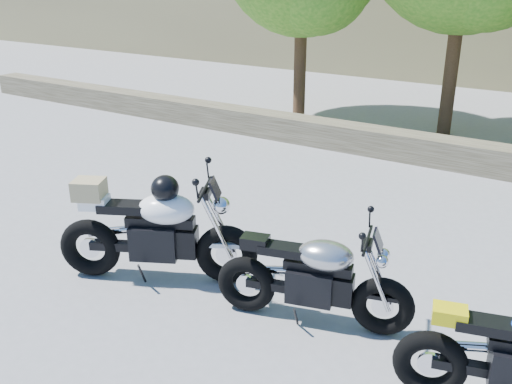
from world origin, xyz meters
TOP-DOWN VIEW (x-y plane):
  - ground at (0.00, 0.00)m, footprint 90.00×90.00m
  - stone_wall at (0.00, 5.50)m, footprint 22.00×0.55m
  - silver_bike at (1.57, -0.10)m, footprint 1.97×0.76m
  - white_bike at (-0.33, -0.28)m, footprint 2.12×1.17m

SIDE VIEW (x-z plane):
  - ground at x=0.00m, z-range 0.00..0.00m
  - stone_wall at x=0.00m, z-range 0.00..0.50m
  - silver_bike at x=1.57m, z-range -0.01..0.99m
  - white_bike at x=-0.33m, z-range -0.01..1.25m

